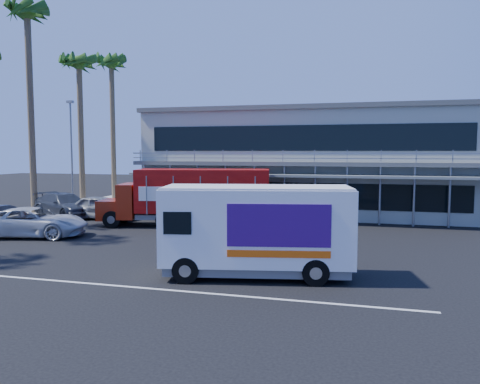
# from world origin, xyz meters

# --- Properties ---
(ground) EXTENTS (120.00, 120.00, 0.00)m
(ground) POSITION_xyz_m (0.00, 0.00, 0.00)
(ground) COLOR black
(ground) RESTS_ON ground
(building) EXTENTS (22.40, 12.00, 7.30)m
(building) POSITION_xyz_m (3.00, 14.94, 3.66)
(building) COLOR #A0A799
(building) RESTS_ON ground
(curb_strip) EXTENTS (3.00, 32.00, 0.16)m
(curb_strip) POSITION_xyz_m (-15.00, 6.00, 0.08)
(curb_strip) COLOR #A5A399
(curb_strip) RESTS_ON ground
(palm_d) EXTENTS (2.80, 2.80, 14.75)m
(palm_d) POSITION_xyz_m (-15.20, 8.00, 12.80)
(palm_d) COLOR brown
(palm_d) RESTS_ON ground
(palm_e) EXTENTS (2.80, 2.80, 12.25)m
(palm_e) POSITION_xyz_m (-14.70, 13.00, 10.57)
(palm_e) COLOR brown
(palm_e) RESTS_ON ground
(palm_f) EXTENTS (2.80, 2.80, 13.25)m
(palm_f) POSITION_xyz_m (-15.10, 18.50, 11.47)
(palm_f) COLOR brown
(palm_f) RESTS_ON ground
(light_pole_far) EXTENTS (0.50, 0.25, 8.09)m
(light_pole_far) POSITION_xyz_m (-14.20, 11.00, 4.50)
(light_pole_far) COLOR gray
(light_pole_far) RESTS_ON ground
(red_truck) EXTENTS (10.15, 4.19, 3.33)m
(red_truck) POSITION_xyz_m (-2.83, 6.12, 1.83)
(red_truck) COLOR maroon
(red_truck) RESTS_ON ground
(white_van) EXTENTS (6.81, 3.45, 3.17)m
(white_van) POSITION_xyz_m (3.33, -3.73, 1.68)
(white_van) COLOR white
(white_van) RESTS_ON ground
(parked_car_b) EXTENTS (4.43, 1.70, 1.44)m
(parked_car_b) POSITION_xyz_m (-11.73, 1.20, 0.72)
(parked_car_b) COLOR black
(parked_car_b) RESTS_ON ground
(parked_car_c) EXTENTS (5.84, 3.66, 1.50)m
(parked_car_c) POSITION_xyz_m (-9.50, 0.80, 0.75)
(parked_car_c) COLOR silver
(parked_car_c) RESTS_ON ground
(parked_car_d) EXTENTS (5.85, 4.28, 1.57)m
(parked_car_d) POSITION_xyz_m (-12.50, 7.60, 0.79)
(parked_car_d) COLOR #2D323C
(parked_car_d) RESTS_ON ground
(parked_car_e) EXTENTS (4.62, 2.15, 1.53)m
(parked_car_e) POSITION_xyz_m (-9.50, 7.20, 0.77)
(parked_car_e) COLOR gray
(parked_car_e) RESTS_ON ground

